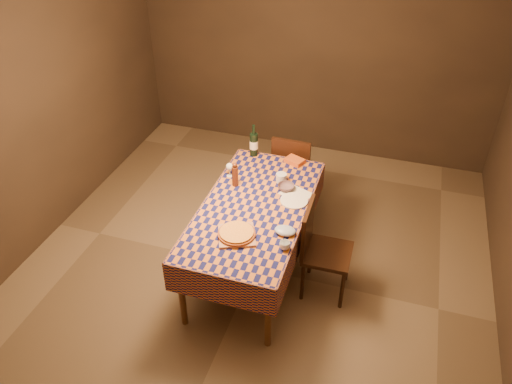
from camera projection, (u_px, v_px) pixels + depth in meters
The scene contains 16 objects.
room at pixel (254, 152), 4.17m from camera, with size 5.00×5.10×2.70m.
dining_table at pixel (254, 213), 4.55m from camera, with size 0.94×1.84×0.77m.
cutting_board at pixel (237, 235), 4.18m from camera, with size 0.30×0.30×0.02m, color #B27553.
pizza at pixel (237, 233), 4.16m from camera, with size 0.34×0.34×0.03m.
pepper_mill at pixel (235, 175), 4.72m from camera, with size 0.07×0.07×0.25m.
bowl at pixel (286, 187), 4.72m from camera, with size 0.16×0.16×0.05m, color #684E58.
wine_glass at pixel (230, 167), 4.86m from camera, with size 0.07×0.07×0.14m.
wine_bottle at pixel (254, 144), 5.16m from camera, with size 0.11×0.11×0.35m.
deli_tub at pixel (281, 178), 4.81m from camera, with size 0.10×0.10×0.09m, color silver.
takeout_container at pixel (295, 161), 5.10m from camera, with size 0.19×0.13×0.05m, color #CD531B.
white_plate at pixel (294, 201), 4.57m from camera, with size 0.25×0.25×0.01m, color white.
tumbler at pixel (285, 245), 4.03m from camera, with size 0.09×0.09×0.07m, color white.
flour_patch at pixel (296, 194), 4.67m from camera, with size 0.27×0.21×0.00m, color silver.
flour_bag at pixel (285, 231), 4.20m from camera, with size 0.18×0.14×0.05m, color #9EAFCA.
chair_far at pixel (293, 168), 5.49m from camera, with size 0.43×0.44×0.93m.
chair_right at pixel (319, 246), 4.45m from camera, with size 0.43×0.43×0.93m.
Camera 1 is at (1.09, -3.41, 3.51)m, focal length 35.00 mm.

